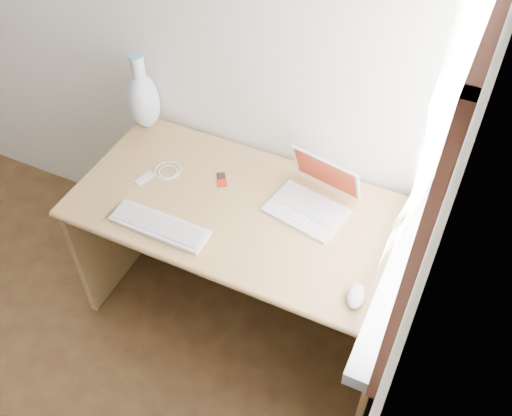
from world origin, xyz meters
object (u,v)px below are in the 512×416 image
at_px(desk, 253,228).
at_px(external_keyboard, 159,226).
at_px(vase, 143,99).
at_px(laptop, 311,197).

xyz_separation_m(desk, external_keyboard, (-0.25, -0.32, 0.22)).
bearing_deg(vase, external_keyboard, -53.29).
relative_size(external_keyboard, vase, 1.08).
bearing_deg(laptop, vase, -179.25).
bearing_deg(laptop, desk, -158.54).
distance_m(external_keyboard, vase, 0.66).
relative_size(desk, external_keyboard, 3.46).
height_order(desk, laptop, laptop).
bearing_deg(laptop, external_keyboard, -132.47).
bearing_deg(vase, desk, -17.48).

